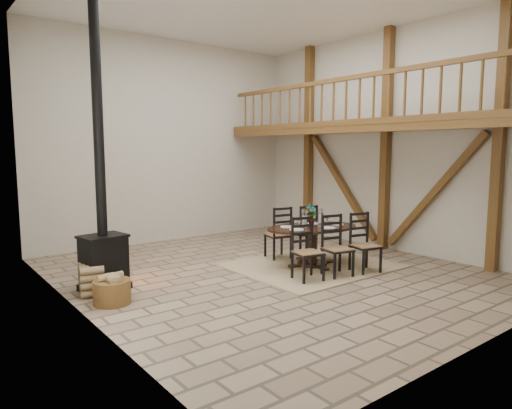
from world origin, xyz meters
TOP-DOWN VIEW (x-y plane):
  - ground at (0.00, 0.00)m, footprint 8.00×8.00m
  - room_shell at (1.19, 0.00)m, footprint 7.02×8.02m
  - rug at (0.95, -0.14)m, footprint 3.00×2.50m
  - dining_table at (0.92, -0.25)m, footprint 2.13×2.38m
  - wood_stove at (-2.86, 0.85)m, footprint 0.79×0.65m
  - log_basket at (-3.01, 0.10)m, footprint 0.55×0.55m
  - log_stack at (-3.11, 0.73)m, footprint 0.46×0.56m

SIDE VIEW (x-z plane):
  - ground at x=0.00m, z-range 0.00..0.00m
  - rug at x=0.95m, z-range 0.00..0.02m
  - log_basket at x=-3.01m, z-range -0.03..0.43m
  - log_stack at x=-3.11m, z-range 0.00..0.49m
  - dining_table at x=0.92m, z-range -0.19..1.05m
  - wood_stove at x=-2.86m, z-range -1.39..3.61m
  - room_shell at x=1.19m, z-range 0.51..5.52m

